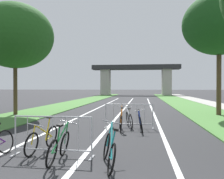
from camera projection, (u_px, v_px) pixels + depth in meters
The scene contains 17 objects.
grass_verge_left at pixel (79, 102), 27.73m from camera, with size 3.48×60.34×0.05m, color #477A38.
grass_verge_right at pixel (183, 103), 26.26m from camera, with size 3.48×60.34×0.05m, color #477A38.
sidewalk_path_right at pixel (210, 103), 25.90m from camera, with size 2.24×60.34×0.08m, color #9E9B93.
lane_stripe_center at pixel (124, 109), 19.83m from camera, with size 0.14×34.91×0.01m, color silver.
lane_stripe_right_lane at pixel (152, 109), 19.54m from camera, with size 0.14×34.91×0.01m, color silver.
lane_stripe_left_lane at pixel (97, 108), 20.11m from camera, with size 0.14×34.91×0.01m, color silver.
overpass_bridge at pixel (136, 74), 51.93m from camera, with size 18.67×3.37×6.47m.
tree_left_oak_mid at pixel (15, 36), 15.18m from camera, with size 4.80×4.80×7.05m.
tree_right_cypress_far at pixel (219, 24), 14.94m from camera, with size 4.50×4.50×7.61m.
crowd_barrier_nearest at pixel (53, 137), 6.17m from camera, with size 2.12×0.49×1.05m.
crowd_barrier_second at pixel (129, 116), 10.49m from camera, with size 2.13×0.51×1.05m.
bicycle_orange_1 at pixel (121, 121), 9.97m from camera, with size 0.54×1.64×1.01m.
bicycle_teal_2 at pixel (109, 150), 5.40m from camera, with size 0.59×1.74×0.99m.
bicycle_green_3 at pixel (59, 146), 5.78m from camera, with size 0.45×1.60×0.95m.
bicycle_blue_4 at pixel (140, 122), 9.92m from camera, with size 0.42×1.68×0.91m.
bicycle_yellow_5 at pixel (43, 139), 6.66m from camera, with size 0.46×1.72×0.97m.
bicycle_silver_6 at pixel (129, 119), 10.88m from camera, with size 0.63×1.60×0.87m.
Camera 1 is at (1.51, -2.32, 1.80)m, focal length 38.66 mm.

